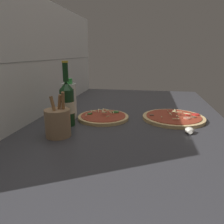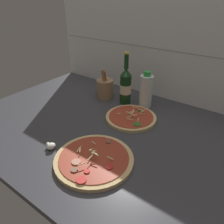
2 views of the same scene
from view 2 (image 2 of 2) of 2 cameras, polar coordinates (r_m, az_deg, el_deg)
counter_slab at (r=95.50cm, az=4.26°, el=-7.18°), size 160.00×90.00×2.50cm
tile_backsplash at (r=121.38cm, az=16.75°, el=14.91°), size 160.00×1.13×60.00cm
pizza_near at (r=82.53cm, az=-4.74°, el=-12.21°), size 29.38×29.38×4.82cm
pizza_far at (r=106.94cm, az=4.98°, el=-1.43°), size 24.60×24.60×4.90cm
beer_bottle at (r=118.68cm, az=3.58°, el=6.90°), size 6.18×6.18×28.03cm
oil_bottle at (r=116.84cm, az=8.86°, el=5.55°), size 6.88×6.88×19.34cm
mushroom_left at (r=90.89cm, az=-15.67°, el=-8.56°), size 3.85×3.66×2.56cm
utensil_crock at (r=126.59cm, az=-1.84°, el=6.20°), size 9.68×9.68×17.44cm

